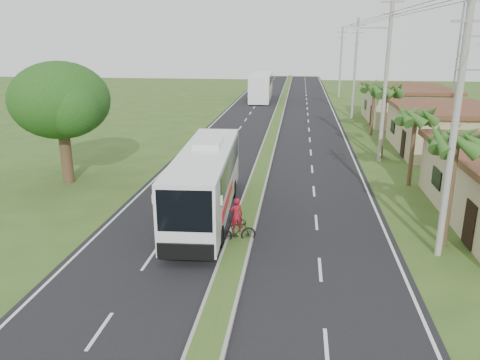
# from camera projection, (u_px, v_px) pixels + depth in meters

# --- Properties ---
(ground) EXTENTS (180.00, 180.00, 0.00)m
(ground) POSITION_uv_depth(u_px,v_px,m) (233.00, 265.00, 18.95)
(ground) COLOR #33511D
(ground) RESTS_ON ground
(road_asphalt) EXTENTS (14.00, 160.00, 0.02)m
(road_asphalt) POSITION_uv_depth(u_px,v_px,m) (267.00, 151.00, 37.94)
(road_asphalt) COLOR black
(road_asphalt) RESTS_ON ground
(median_strip) EXTENTS (1.20, 160.00, 0.18)m
(median_strip) POSITION_uv_depth(u_px,v_px,m) (267.00, 150.00, 37.91)
(median_strip) COLOR gray
(median_strip) RESTS_ON ground
(lane_edge_left) EXTENTS (0.12, 160.00, 0.01)m
(lane_edge_left) POSITION_uv_depth(u_px,v_px,m) (187.00, 149.00, 38.75)
(lane_edge_left) COLOR silver
(lane_edge_left) RESTS_ON ground
(lane_edge_right) EXTENTS (0.12, 160.00, 0.01)m
(lane_edge_right) POSITION_uv_depth(u_px,v_px,m) (351.00, 154.00, 37.14)
(lane_edge_right) COLOR silver
(lane_edge_right) RESTS_ON ground
(shop_mid) EXTENTS (7.60, 10.60, 3.67)m
(shop_mid) POSITION_uv_depth(u_px,v_px,m) (443.00, 128.00, 37.62)
(shop_mid) COLOR tan
(shop_mid) RESTS_ON ground
(shop_far) EXTENTS (8.60, 11.60, 3.82)m
(shop_far) POSITION_uv_depth(u_px,v_px,m) (406.00, 104.00, 50.89)
(shop_far) COLOR tan
(shop_far) RESTS_ON ground
(palm_verge_a) EXTENTS (2.40, 2.40, 5.45)m
(palm_verge_a) POSITION_uv_depth(u_px,v_px,m) (457.00, 141.00, 19.35)
(palm_verge_a) COLOR #473321
(palm_verge_a) RESTS_ON ground
(palm_verge_b) EXTENTS (2.40, 2.40, 5.05)m
(palm_verge_b) POSITION_uv_depth(u_px,v_px,m) (416.00, 116.00, 27.95)
(palm_verge_b) COLOR #473321
(palm_verge_b) RESTS_ON ground
(palm_verge_c) EXTENTS (2.40, 2.40, 5.85)m
(palm_verge_c) POSITION_uv_depth(u_px,v_px,m) (387.00, 90.00, 34.45)
(palm_verge_c) COLOR #473321
(palm_verge_c) RESTS_ON ground
(palm_verge_d) EXTENTS (2.40, 2.40, 5.25)m
(palm_verge_d) POSITION_uv_depth(u_px,v_px,m) (375.00, 87.00, 43.10)
(palm_verge_d) COLOR #473321
(palm_verge_d) RESTS_ON ground
(shade_tree) EXTENTS (6.30, 6.00, 7.54)m
(shade_tree) POSITION_uv_depth(u_px,v_px,m) (59.00, 103.00, 28.46)
(shade_tree) COLOR #473321
(shade_tree) RESTS_ON ground
(utility_pole_a) EXTENTS (1.60, 0.28, 11.00)m
(utility_pole_a) POSITION_uv_depth(u_px,v_px,m) (455.00, 122.00, 18.19)
(utility_pole_a) COLOR gray
(utility_pole_a) RESTS_ON ground
(utility_pole_b) EXTENTS (3.20, 0.28, 12.00)m
(utility_pole_b) POSITION_uv_depth(u_px,v_px,m) (386.00, 76.00, 33.21)
(utility_pole_b) COLOR gray
(utility_pole_b) RESTS_ON ground
(utility_pole_c) EXTENTS (1.60, 0.28, 11.00)m
(utility_pole_c) POSITION_uv_depth(u_px,v_px,m) (355.00, 68.00, 52.37)
(utility_pole_c) COLOR gray
(utility_pole_c) RESTS_ON ground
(utility_pole_d) EXTENTS (1.60, 0.28, 10.50)m
(utility_pole_d) POSITION_uv_depth(u_px,v_px,m) (341.00, 62.00, 71.43)
(utility_pole_d) COLOR gray
(utility_pole_d) RESTS_ON ground
(coach_bus_main) EXTENTS (3.04, 11.72, 3.75)m
(coach_bus_main) POSITION_uv_depth(u_px,v_px,m) (206.00, 178.00, 23.59)
(coach_bus_main) COLOR white
(coach_bus_main) RESTS_ON ground
(coach_bus_far) EXTENTS (3.15, 13.15, 3.81)m
(coach_bus_far) POSITION_uv_depth(u_px,v_px,m) (261.00, 85.00, 69.10)
(coach_bus_far) COLOR white
(coach_bus_far) RESTS_ON ground
(motorcyclist) EXTENTS (1.83, 1.08, 2.13)m
(motorcyclist) POSITION_uv_depth(u_px,v_px,m) (237.00, 227.00, 20.75)
(motorcyclist) COLOR black
(motorcyclist) RESTS_ON ground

